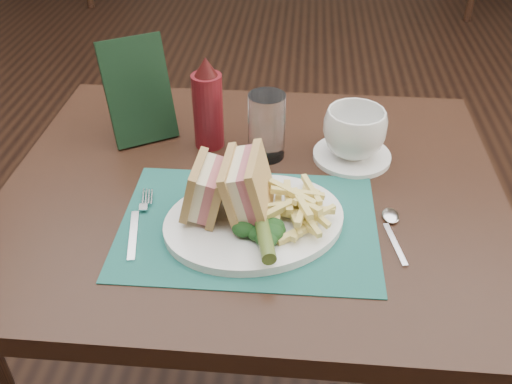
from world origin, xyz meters
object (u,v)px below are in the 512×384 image
table_main (253,322)px  coffee_cup (354,133)px  placemat (249,225)px  saucer (352,156)px  plate (254,221)px  drinking_glass (267,126)px  sandwich_half_b (235,185)px  check_presenter (138,91)px  sandwich_half_a (194,187)px  ketchup_bottle (208,103)px

table_main → coffee_cup: bearing=29.9°
placemat → saucer: (0.18, 0.22, 0.00)m
plate → table_main: bearing=73.8°
placemat → drinking_glass: bearing=86.4°
table_main → saucer: saucer is taller
saucer → sandwich_half_b: bearing=-134.1°
placemat → coffee_cup: bearing=50.8°
check_presenter → table_main: bearing=-63.8°
coffee_cup → check_presenter: (-0.42, 0.05, 0.04)m
coffee_cup → saucer: bearing=0.0°
sandwich_half_a → drinking_glass: 0.23m
saucer → ketchup_bottle: size_ratio=0.81×
sandwich_half_a → sandwich_half_b: bearing=5.5°
placemat → plate: size_ratio=1.41×
sandwich_half_a → coffee_cup: (0.27, 0.21, -0.01)m
placemat → check_presenter: bearing=132.1°
sandwich_half_a → check_presenter: bearing=123.3°
table_main → plate: size_ratio=3.00×
plate → saucer: plate is taller
table_main → plate: bearing=-83.2°
table_main → ketchup_bottle: bearing=126.7°
sandwich_half_a → table_main: bearing=54.2°
saucer → placemat: bearing=-129.2°
coffee_cup → ketchup_bottle: (-0.28, 0.03, 0.04)m
check_presenter → sandwich_half_b: bearing=-80.5°
sandwich_half_a → saucer: (0.27, 0.21, -0.06)m
table_main → sandwich_half_b: sandwich_half_b is taller
check_presenter → saucer: bearing=-37.5°
drinking_glass → check_presenter: 0.26m
table_main → placemat: 0.39m
placemat → ketchup_bottle: (-0.10, 0.25, 0.09)m
sandwich_half_b → ketchup_bottle: bearing=111.1°
table_main → sandwich_half_a: bearing=-128.5°
drinking_glass → ketchup_bottle: ketchup_bottle is taller
sandwich_half_b → ketchup_bottle: 0.25m
sandwich_half_b → coffee_cup: 0.29m
saucer → coffee_cup: bearing=0.0°
placemat → check_presenter: (-0.24, 0.27, 0.10)m
plate → saucer: bearing=29.3°
coffee_cup → drinking_glass: size_ratio=0.91×
drinking_glass → sandwich_half_b: bearing=-100.1°
ketchup_bottle → saucer: bearing=-5.4°
check_presenter → coffee_cup: bearing=-37.5°
sandwich_half_a → sandwich_half_b: 0.07m
sandwich_half_a → ketchup_bottle: ketchup_bottle is taller
saucer → check_presenter: check_presenter is taller
ketchup_bottle → drinking_glass: bearing=-15.1°
sandwich_half_a → plate: bearing=-1.9°
table_main → sandwich_half_b: 0.46m
plate → ketchup_bottle: ketchup_bottle is taller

